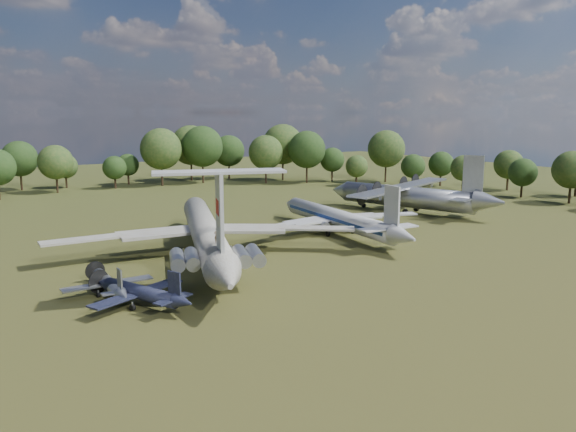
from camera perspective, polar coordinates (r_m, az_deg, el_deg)
ground at (r=76.17m, az=-3.90°, el=-3.98°), size 300.00×300.00×0.00m
il62_airliner at (r=75.20m, az=-8.36°, el=-2.20°), size 57.34×64.57×5.25m
tu104_jet at (r=89.03m, az=5.06°, el=-0.59°), size 33.48×42.15×3.92m
an12_transport at (r=110.18m, az=11.94°, el=1.65°), size 44.71×47.23×5.04m
small_prop_west at (r=58.02m, az=-14.70°, el=-7.84°), size 15.58×17.74×2.16m
small_prop_northwest at (r=62.50m, az=-17.72°, el=-6.81°), size 9.68×13.06×1.89m
person_on_il62 at (r=60.16m, az=-7.24°, el=-1.97°), size 0.70×0.56×1.69m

